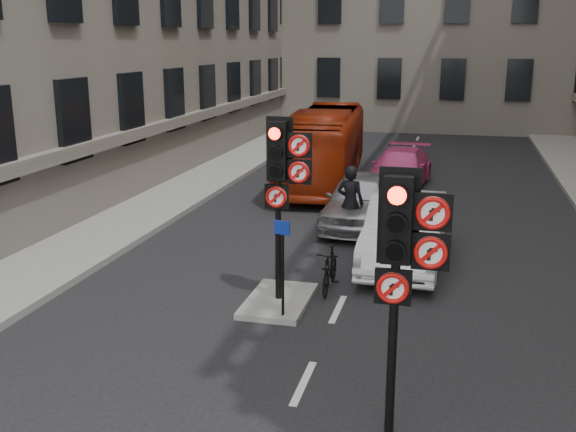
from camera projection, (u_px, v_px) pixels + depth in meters
The scene contains 11 objects.
pavement_left at pixel (153, 202), 21.35m from camera, with size 3.00×50.00×0.16m, color gray.
centre_island at pixel (278, 301), 13.37m from camera, with size 1.20×2.00×0.12m, color gray.
signal_near at pixel (403, 248), 8.33m from camera, with size 0.91×0.40×3.58m.
signal_far at pixel (282, 170), 12.67m from camera, with size 0.91×0.40×3.58m.
car_silver at pixel (360, 200), 18.81m from camera, with size 1.75×4.36×1.49m, color #999AA0.
car_white at pixel (406, 230), 15.66m from camera, with size 1.67×4.78×1.58m, color white.
car_pink at pixel (400, 169), 23.78m from camera, with size 1.87×4.60×1.33m, color #D53E84.
bus_red at pixel (325, 146), 24.50m from camera, with size 2.23×9.51×2.65m, color maroon.
motorcycle at pixel (330, 269), 14.00m from camera, with size 0.43×1.54×0.92m, color black.
motorcyclist at pixel (350, 203), 17.41m from camera, with size 0.72×0.47×1.98m, color black.
info_sign at pixel (283, 255), 12.22m from camera, with size 0.31×0.13×1.83m.
Camera 1 is at (2.05, -7.07, 5.09)m, focal length 42.00 mm.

